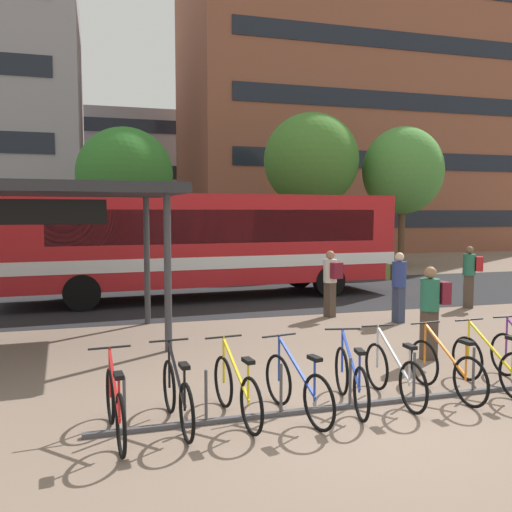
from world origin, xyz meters
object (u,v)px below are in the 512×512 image
object	(u,v)px
city_bus	(203,241)
parked_bicycle_blue_4	(351,380)
street_tree_1	(311,160)
parked_bicycle_red_0	(115,407)
street_tree_2	(403,171)
parked_bicycle_yellow_7	(491,365)
parked_bicycle_silver_5	(394,374)
commuter_maroon_pack_1	(431,306)
parked_bicycle_yellow_2	(236,391)
parked_bicycle_blue_3	(297,388)
commuter_red_pack_0	(470,272)
parked_bicycle_black_1	(177,396)
street_tree_0	(125,175)
parked_bicycle_orange_6	(446,370)
commuter_maroon_pack_2	(331,279)
commuter_olive_pack_3	(398,282)

from	to	relation	value
city_bus	parked_bicycle_blue_4	distance (m)	10.12
street_tree_1	parked_bicycle_red_0	bearing A→B (deg)	-118.39
parked_bicycle_red_0	parked_bicycle_blue_4	distance (m)	3.14
street_tree_2	parked_bicycle_yellow_7	bearing A→B (deg)	-116.97
parked_bicycle_blue_4	parked_bicycle_red_0	bearing A→B (deg)	104.48
city_bus	parked_bicycle_silver_5	bearing A→B (deg)	91.56
commuter_maroon_pack_1	parked_bicycle_blue_4	bearing A→B (deg)	40.14
parked_bicycle_silver_5	street_tree_2	world-z (taller)	street_tree_2
parked_bicycle_yellow_2	parked_bicycle_blue_4	distance (m)	1.62
city_bus	street_tree_2	size ratio (longest dim) A/B	1.81
parked_bicycle_red_0	parked_bicycle_blue_3	distance (m)	2.30
parked_bicycle_blue_4	street_tree_1	bearing A→B (deg)	-9.17
parked_bicycle_blue_3	street_tree_1	xyz separation A→B (m)	(7.17, 17.47, 4.69)
parked_bicycle_yellow_2	street_tree_1	bearing A→B (deg)	-31.18
parked_bicycle_red_0	commuter_red_pack_0	distance (m)	11.66
street_tree_1	city_bus	bearing A→B (deg)	-131.69
street_tree_1	parked_bicycle_silver_5	bearing A→B (deg)	-108.10
parked_bicycle_black_1	street_tree_0	bearing A→B (deg)	-4.95
parked_bicycle_blue_3	street_tree_2	xyz separation A→B (m)	(11.60, 16.79, 4.25)
parked_bicycle_orange_6	commuter_maroon_pack_2	size ratio (longest dim) A/B	1.02
parked_bicycle_blue_4	street_tree_0	distance (m)	17.33
parked_bicycle_blue_3	commuter_maroon_pack_1	world-z (taller)	commuter_maroon_pack_1
parked_bicycle_black_1	parked_bicycle_yellow_7	xyz separation A→B (m)	(4.71, 0.08, 0.00)
parked_bicycle_black_1	street_tree_2	world-z (taller)	street_tree_2
city_bus	parked_bicycle_orange_6	distance (m)	10.22
street_tree_2	commuter_olive_pack_3	bearing A→B (deg)	-121.31
parked_bicycle_blue_4	street_tree_2	distance (m)	20.28
parked_bicycle_yellow_2	commuter_maroon_pack_1	world-z (taller)	commuter_maroon_pack_1
commuter_red_pack_0	commuter_olive_pack_3	bearing A→B (deg)	55.65
parked_bicycle_orange_6	commuter_olive_pack_3	size ratio (longest dim) A/B	1.01
commuter_red_pack_0	parked_bicycle_yellow_2	bearing A→B (deg)	70.54
city_bus	parked_bicycle_red_0	world-z (taller)	city_bus
parked_bicycle_yellow_2	parked_bicycle_silver_5	xyz separation A→B (m)	(2.31, 0.08, 0.00)
parked_bicycle_silver_5	street_tree_0	world-z (taller)	street_tree_0
parked_bicycle_black_1	commuter_maroon_pack_2	xyz separation A→B (m)	(4.75, 6.04, 0.60)
parked_bicycle_yellow_7	commuter_maroon_pack_2	world-z (taller)	commuter_maroon_pack_2
parked_bicycle_silver_5	commuter_red_pack_0	xyz separation A→B (m)	(5.94, 6.09, 0.62)
commuter_red_pack_0	street_tree_1	world-z (taller)	street_tree_1
parked_bicycle_black_1	commuter_red_pack_0	bearing A→B (deg)	-59.85
parked_bicycle_blue_3	commuter_maroon_pack_2	bearing A→B (deg)	-38.03
commuter_maroon_pack_1	street_tree_2	distance (m)	17.38
parked_bicycle_blue_3	commuter_olive_pack_3	distance (m)	6.82
street_tree_0	commuter_olive_pack_3	bearing A→B (deg)	-63.72
commuter_red_pack_0	commuter_maroon_pack_1	bearing A→B (deg)	79.91
parked_bicycle_yellow_7	commuter_maroon_pack_1	world-z (taller)	commuter_maroon_pack_1
parked_bicycle_red_0	street_tree_2	distance (m)	22.25
parked_bicycle_black_1	parked_bicycle_silver_5	bearing A→B (deg)	-92.82
city_bus	parked_bicycle_yellow_2	xyz separation A→B (m)	(-1.45, -10.04, -1.39)
parked_bicycle_red_0	parked_bicycle_orange_6	distance (m)	4.68
parked_bicycle_yellow_7	commuter_olive_pack_3	xyz separation A→B (m)	(1.33, 4.90, 0.60)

